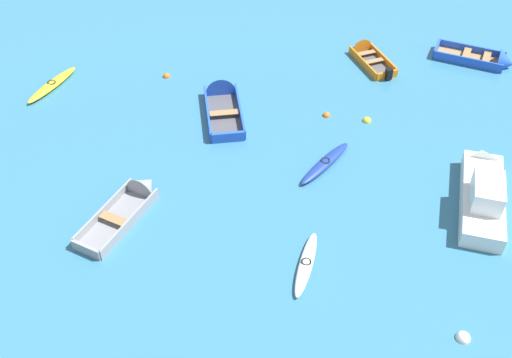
# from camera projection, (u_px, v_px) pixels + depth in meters

# --- Properties ---
(kayak_white_foreground_center) EXTENTS (1.49, 2.99, 0.29)m
(kayak_white_foreground_center) POSITION_uv_depth(u_px,v_px,m) (306.00, 264.00, 20.99)
(kayak_white_foreground_center) COLOR white
(kayak_white_foreground_center) RESTS_ON ground_plane
(kayak_deep_blue_far_right) EXTENTS (2.72, 2.80, 0.32)m
(kayak_deep_blue_far_right) POSITION_uv_depth(u_px,v_px,m) (325.00, 163.00, 24.94)
(kayak_deep_blue_far_right) COLOR navy
(kayak_deep_blue_far_right) RESTS_ON ground_plane
(rowboat_blue_near_left) EXTENTS (4.14, 3.06, 1.28)m
(rowboat_blue_near_left) POSITION_uv_depth(u_px,v_px,m) (489.00, 60.00, 30.77)
(rowboat_blue_near_left) COLOR #99754C
(rowboat_blue_near_left) RESTS_ON ground_plane
(rowboat_grey_center) EXTENTS (3.26, 4.22, 1.20)m
(rowboat_grey_center) POSITION_uv_depth(u_px,v_px,m) (133.00, 200.00, 23.25)
(rowboat_grey_center) COLOR gray
(rowboat_grey_center) RESTS_ON ground_plane
(kayak_yellow_back_row_left) EXTENTS (2.24, 3.27, 0.33)m
(kayak_yellow_back_row_left) POSITION_uv_depth(u_px,v_px,m) (52.00, 85.00, 29.22)
(kayak_yellow_back_row_left) COLOR yellow
(kayak_yellow_back_row_left) RESTS_ON ground_plane
(rowboat_orange_back_row_right) EXTENTS (2.06, 3.62, 1.13)m
(rowboat_orange_back_row_right) POSITION_uv_depth(u_px,v_px,m) (365.00, 54.00, 31.32)
(rowboat_orange_back_row_right) COLOR #4C4C51
(rowboat_orange_back_row_right) RESTS_ON ground_plane
(motor_launch_white_near_right) EXTENTS (3.19, 5.57, 1.87)m
(motor_launch_white_near_right) POSITION_uv_depth(u_px,v_px,m) (483.00, 189.00, 23.21)
(motor_launch_white_near_right) COLOR white
(motor_launch_white_near_right) RESTS_ON ground_plane
(rowboat_blue_near_camera) EXTENTS (1.79, 4.43, 1.43)m
(rowboat_blue_near_camera) POSITION_uv_depth(u_px,v_px,m) (222.00, 98.00, 28.28)
(rowboat_blue_near_camera) COLOR #4C4C51
(rowboat_blue_near_camera) RESTS_ON ground_plane
(mooring_buoy_central) EXTENTS (0.37, 0.37, 0.37)m
(mooring_buoy_central) POSITION_uv_depth(u_px,v_px,m) (167.00, 77.00, 30.05)
(mooring_buoy_central) COLOR orange
(mooring_buoy_central) RESTS_ON ground_plane
(mooring_buoy_outer_edge) EXTENTS (0.35, 0.35, 0.35)m
(mooring_buoy_outer_edge) POSITION_uv_depth(u_px,v_px,m) (326.00, 116.00, 27.62)
(mooring_buoy_outer_edge) COLOR orange
(mooring_buoy_outer_edge) RESTS_ON ground_plane
(mooring_buoy_midfield) EXTENTS (0.40, 0.40, 0.40)m
(mooring_buoy_midfield) POSITION_uv_depth(u_px,v_px,m) (367.00, 121.00, 27.33)
(mooring_buoy_midfield) COLOR yellow
(mooring_buoy_midfield) RESTS_ON ground_plane
(mooring_buoy_near_foreground) EXTENTS (0.47, 0.47, 0.47)m
(mooring_buoy_near_foreground) POSITION_uv_depth(u_px,v_px,m) (463.00, 338.00, 18.95)
(mooring_buoy_near_foreground) COLOR silver
(mooring_buoy_near_foreground) RESTS_ON ground_plane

